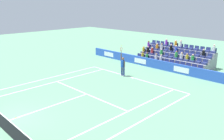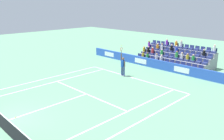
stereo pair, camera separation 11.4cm
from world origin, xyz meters
name	(u,v)px [view 1 (the left image)]	position (x,y,z in m)	size (l,w,h in m)	color
line_baseline	(134,78)	(0.00, -11.89, 0.00)	(10.97, 0.10, 0.01)	white
line_service	(87,94)	(0.00, -6.40, 0.00)	(8.23, 0.10, 0.01)	white
line_centre_service	(49,107)	(0.00, -3.20, 0.00)	(0.10, 6.40, 0.01)	white
line_singles_sideline_left	(52,83)	(4.12, -5.95, 0.00)	(0.10, 11.89, 0.01)	white
line_singles_sideline_right	(123,114)	(-4.12, -5.95, 0.00)	(0.10, 11.89, 0.01)	white
line_doubles_sideline_left	(44,79)	(5.49, -5.95, 0.00)	(0.10, 11.89, 0.01)	white
line_doubles_sideline_right	(141,121)	(-5.49, -5.95, 0.00)	(0.10, 11.89, 0.01)	white
line_centre_mark	(133,78)	(0.00, -11.79, 0.00)	(0.10, 0.20, 0.01)	white
sponsor_barrier	(160,65)	(0.00, -16.04, 0.47)	(19.80, 0.22, 0.94)	blue
tennis_player	(123,66)	(1.15, -11.66, 0.99)	(0.53, 0.37, 2.85)	navy
stadium_stand	(175,58)	(0.02, -18.97, 0.69)	(8.06, 3.80, 2.62)	gray
loose_tennis_ball	(16,118)	(0.00, -1.03, 0.03)	(0.07, 0.07, 0.07)	#D1E533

